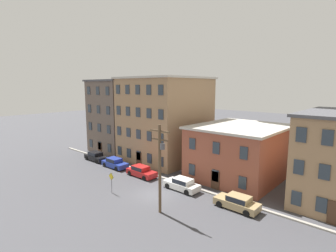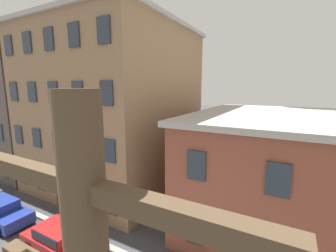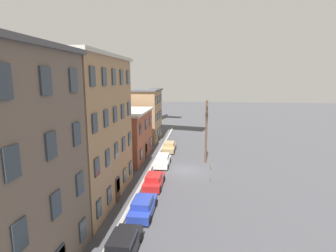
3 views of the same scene
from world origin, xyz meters
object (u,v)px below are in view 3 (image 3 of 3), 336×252
Objects in this scene: car_black at (122,245)px; car_blue at (143,206)px; car_tan at (169,146)px; car_white at (163,160)px; car_red at (154,180)px; caution_sign at (211,169)px; utility_pole at (206,128)px.

car_black is 5.34m from car_blue.
car_black is 25.36m from car_tan.
car_white is at bearing 179.19° from car_tan.
car_red is at bearing -179.63° from car_white.
car_blue is 1.82× the size of caution_sign.
car_black is 1.00× the size of car_blue.
car_red is 7.05m from car_white.
caution_sign reaches higher than car_black.
car_blue is at bearing -179.61° from car_white.
car_blue and car_tan have the same top height.
car_white is at bearing -0.34° from car_black.
caution_sign is at bearing -131.58° from car_white.
caution_sign reaches higher than car_red.
car_black and car_white have the same top height.
caution_sign is (7.49, -5.99, 0.85)m from car_blue.
utility_pole is at bearing -16.12° from car_black.
car_black is 1.82× the size of caution_sign.
car_tan is 8.67m from utility_pole.
car_blue and car_white have the same top height.
car_black is at bearing 154.26° from caution_sign.
car_blue is 1.00× the size of car_white.
car_red is 1.00× the size of car_tan.
car_tan is at bearing 25.50° from caution_sign.
caution_sign is at bearing -154.50° from car_tan.
utility_pole reaches higher than car_blue.
car_blue is 1.00× the size of car_tan.
car_white is 8.17m from caution_sign.
car_blue is 12.88m from car_white.
car_white is at bearing 0.37° from car_red.
car_tan is (20.02, -0.01, 0.00)m from car_blue.
car_blue is at bearing 141.35° from caution_sign.
caution_sign is 0.28× the size of utility_pole.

